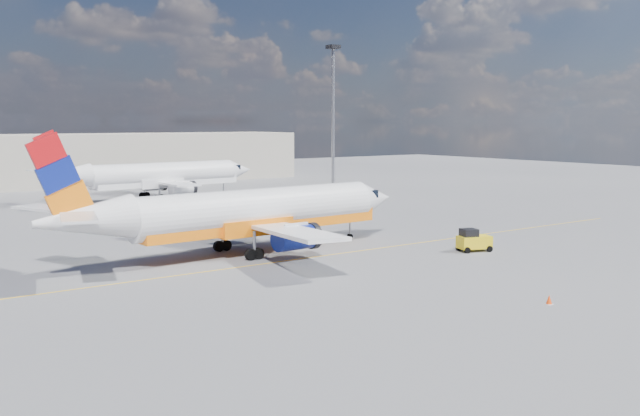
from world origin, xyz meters
TOP-DOWN VIEW (x-y plane):
  - ground at (0.00, 0.00)m, footprint 240.00×240.00m
  - taxi_line at (0.00, 3.00)m, footprint 70.00×0.15m
  - terminal_main at (5.00, 75.00)m, footprint 70.00×14.00m
  - main_jet at (-4.79, 6.98)m, footprint 31.15×24.60m
  - second_jet at (5.02, 47.29)m, footprint 29.89×23.60m
  - gse_tug at (9.96, -2.25)m, footprint 2.79×2.21m
  - traffic_cone at (1.15, -15.80)m, footprint 0.38×0.38m
  - floodlight_mast at (24.80, 35.85)m, footprint 1.45×1.45m

SIDE VIEW (x-z plane):
  - ground at x=0.00m, z-range 0.00..0.00m
  - taxi_line at x=0.00m, z-range 0.00..0.01m
  - traffic_cone at x=1.15m, z-range -0.01..0.53m
  - gse_tug at x=9.96m, z-range -0.05..1.73m
  - second_jet at x=5.02m, z-range -1.51..7.55m
  - main_jet at x=-4.79m, z-range -1.57..7.87m
  - terminal_main at x=5.00m, z-range 0.00..8.00m
  - floodlight_mast at x=24.80m, z-range 1.97..21.80m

